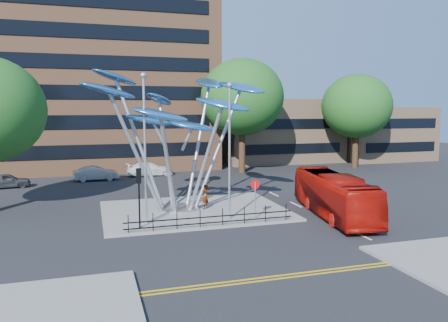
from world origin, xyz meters
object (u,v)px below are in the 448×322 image
object	(u,v)px
street_lamp_left	(145,135)
no_entry_sign_island	(255,192)
tree_far	(357,106)
leaf_sculpture	(175,109)
parked_car_mid	(96,173)
street_lamp_right	(229,139)
parked_car_left	(7,181)
pedestrian	(205,197)
traffic_light_island	(139,185)
parked_car_right	(150,169)
red_bus	(334,195)
tree_right	(242,97)

from	to	relation	value
street_lamp_left	no_entry_sign_island	bearing A→B (deg)	-8.61
tree_far	leaf_sculpture	xyz separation A→B (m)	(-24.07, -15.32, -0.23)
parked_car_mid	tree_far	bearing A→B (deg)	-92.96
street_lamp_right	parked_car_mid	xyz separation A→B (m)	(-7.63, 18.09, -4.41)
tree_far	street_lamp_left	bearing A→B (deg)	-145.08
parked_car_left	no_entry_sign_island	bearing A→B (deg)	-144.76
parked_car_left	pedestrian	bearing A→B (deg)	-142.27
parked_car_left	leaf_sculpture	bearing A→B (deg)	-144.63
traffic_light_island	pedestrian	xyz separation A→B (m)	(4.74, 3.50, -1.64)
pedestrian	parked_car_left	world-z (taller)	pedestrian
parked_car_mid	parked_car_right	world-z (taller)	parked_car_mid
tree_far	red_bus	xyz separation A→B (m)	(-14.71, -19.77, -5.73)
tree_right	pedestrian	bearing A→B (deg)	-117.31
street_lamp_right	red_bus	xyz separation A→B (m)	(6.79, -0.77, -3.72)
tree_right	street_lamp_right	distance (m)	20.64
street_lamp_left	traffic_light_island	size ratio (longest dim) A/B	2.57
street_lamp_left	traffic_light_island	world-z (taller)	street_lamp_left
pedestrian	tree_far	bearing A→B (deg)	170.91
tree_far	no_entry_sign_island	world-z (taller)	tree_far
pedestrian	parked_car_mid	bearing A→B (deg)	-110.33
red_bus	pedestrian	world-z (taller)	red_bus
traffic_light_island	parked_car_mid	bearing A→B (deg)	96.52
traffic_light_island	parked_car_left	bearing A→B (deg)	119.81
street_lamp_right	red_bus	bearing A→B (deg)	-6.46
traffic_light_island	pedestrian	bearing A→B (deg)	36.47
tree_far	street_lamp_right	distance (m)	28.76
no_entry_sign_island	red_bus	xyz separation A→B (m)	(5.29, -0.29, -0.44)
traffic_light_island	parked_car_right	world-z (taller)	traffic_light_island
traffic_light_island	pedestrian	world-z (taller)	traffic_light_island
no_entry_sign_island	parked_car_mid	world-z (taller)	no_entry_sign_island
parked_car_right	parked_car_mid	bearing A→B (deg)	102.73
tree_right	parked_car_right	xyz separation A→B (m)	(-9.78, 0.65, -7.36)
no_entry_sign_island	parked_car_right	distance (m)	20.52
tree_far	pedestrian	size ratio (longest dim) A/B	6.55
no_entry_sign_island	red_bus	distance (m)	5.32
tree_far	no_entry_sign_island	size ratio (longest dim) A/B	4.41
tree_right	leaf_sculpture	world-z (taller)	tree_right
leaf_sculpture	traffic_light_island	size ratio (longest dim) A/B	3.71
street_lamp_left	parked_car_right	world-z (taller)	street_lamp_left
no_entry_sign_island	parked_car_right	world-z (taller)	no_entry_sign_island
leaf_sculpture	no_entry_sign_island	world-z (taller)	leaf_sculpture
street_lamp_left	parked_car_mid	size ratio (longest dim) A/B	2.10
traffic_light_island	no_entry_sign_island	bearing A→B (deg)	0.13
red_bus	parked_car_right	bearing A→B (deg)	123.91
leaf_sculpture	parked_car_left	bearing A→B (deg)	134.88
leaf_sculpture	parked_car_left	size ratio (longest dim) A/B	3.36
parked_car_right	no_entry_sign_island	bearing A→B (deg)	-172.89
parked_car_mid	street_lamp_left	bearing A→B (deg)	-176.26
pedestrian	parked_car_left	xyz separation A→B (m)	(-14.35, 13.27, -0.33)
traffic_light_island	red_bus	size ratio (longest dim) A/B	0.35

